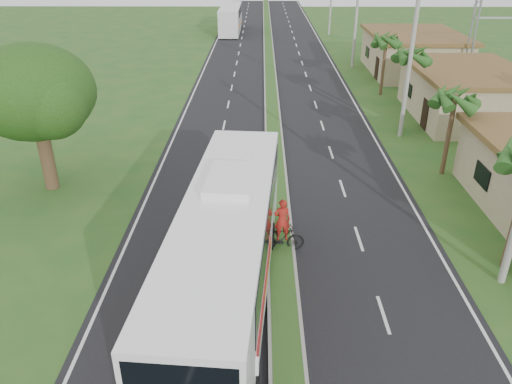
{
  "coord_description": "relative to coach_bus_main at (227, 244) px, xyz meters",
  "views": [
    {
      "loc": [
        -0.86,
        -13.78,
        11.87
      ],
      "look_at": [
        -1.07,
        6.01,
        1.8
      ],
      "focal_mm": 35.0,
      "sensor_mm": 36.0,
      "label": 1
    }
  ],
  "objects": [
    {
      "name": "coach_bus_far",
      "position": [
        -3.16,
        58.89,
        -0.43
      ],
      "size": [
        2.72,
        12.16,
        3.54
      ],
      "rotation": [
        0.0,
        0.0,
        -0.0
      ],
      "color": "silver",
      "rests_on": "ground"
    },
    {
      "name": "utility_pole_c",
      "position": [
        10.54,
        37.24,
        3.24
      ],
      "size": [
        1.6,
        0.28,
        11.0
      ],
      "color": "gray",
      "rests_on": "ground"
    },
    {
      "name": "palm_verge_b",
      "position": [
        11.44,
        11.24,
        1.92
      ],
      "size": [
        2.4,
        2.4,
        5.05
      ],
      "color": "#473321",
      "rests_on": "ground"
    },
    {
      "name": "lane_edge_left",
      "position": [
        -4.66,
        19.24,
        -2.44
      ],
      "size": [
        0.12,
        160.0,
        0.01
      ],
      "primitive_type": "cube",
      "color": "silver",
      "rests_on": "ground"
    },
    {
      "name": "palm_verge_d",
      "position": [
        11.34,
        27.24,
        2.11
      ],
      "size": [
        2.4,
        2.4,
        5.25
      ],
      "color": "#473321",
      "rests_on": "ground"
    },
    {
      "name": "median_strip",
      "position": [
        2.04,
        19.24,
        -2.33
      ],
      "size": [
        1.2,
        160.0,
        0.18
      ],
      "color": "gray",
      "rests_on": "ground"
    },
    {
      "name": "utility_pole_b",
      "position": [
        10.51,
        17.24,
        3.82
      ],
      "size": [
        3.2,
        0.28,
        12.0
      ],
      "color": "gray",
      "rests_on": "ground"
    },
    {
      "name": "shop_mid",
      "position": [
        16.04,
        21.24,
        -0.58
      ],
      "size": [
        7.6,
        10.6,
        3.67
      ],
      "color": "tan",
      "rests_on": "ground"
    },
    {
      "name": "palm_verge_c",
      "position": [
        10.84,
        18.24,
        2.69
      ],
      "size": [
        2.4,
        2.4,
        5.85
      ],
      "color": "#473321",
      "rests_on": "ground"
    },
    {
      "name": "shop_far",
      "position": [
        16.04,
        35.24,
        -0.51
      ],
      "size": [
        8.6,
        11.6,
        3.82
      ],
      "color": "tan",
      "rests_on": "ground"
    },
    {
      "name": "coach_bus_main",
      "position": [
        0.0,
        0.0,
        0.0
      ],
      "size": [
        3.9,
        13.88,
        4.43
      ],
      "rotation": [
        0.0,
        0.0,
        -0.08
      ],
      "color": "white",
      "rests_on": "ground"
    },
    {
      "name": "motorcyclist",
      "position": [
        2.07,
        3.3,
        -1.56
      ],
      "size": [
        1.98,
        0.72,
        2.45
      ],
      "rotation": [
        0.0,
        0.0,
        0.09
      ],
      "color": "black",
      "rests_on": "ground"
    },
    {
      "name": "road_asphalt",
      "position": [
        2.04,
        19.24,
        -2.43
      ],
      "size": [
        14.0,
        160.0,
        0.02
      ],
      "primitive_type": "cube",
      "color": "black",
      "rests_on": "ground"
    },
    {
      "name": "lane_edge_right",
      "position": [
        8.74,
        19.24,
        -2.44
      ],
      "size": [
        0.12,
        160.0,
        0.01
      ],
      "primitive_type": "cube",
      "color": "silver",
      "rests_on": "ground"
    },
    {
      "name": "shade_tree",
      "position": [
        -10.08,
        9.26,
        2.59
      ],
      "size": [
        6.3,
        6.0,
        7.54
      ],
      "color": "#473321",
      "rests_on": "ground"
    },
    {
      "name": "ground",
      "position": [
        2.04,
        -0.76,
        -2.44
      ],
      "size": [
        180.0,
        180.0,
        0.0
      ],
      "primitive_type": "plane",
      "color": "#23541E",
      "rests_on": "ground"
    }
  ]
}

